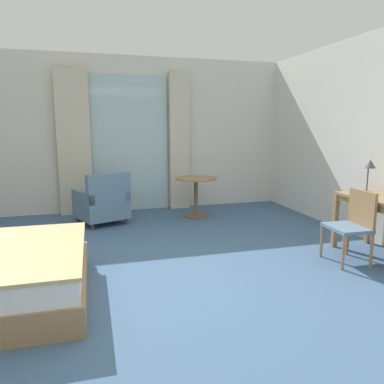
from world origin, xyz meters
name	(u,v)px	position (x,y,z in m)	size (l,w,h in m)	color
ground	(167,290)	(0.00, 0.00, -0.05)	(6.74, 7.79, 0.10)	#426084
wall_back	(125,135)	(0.00, 3.63, 1.43)	(6.34, 0.12, 2.85)	silver
balcony_glass_door	(128,144)	(0.04, 3.55, 1.25)	(1.48, 0.02, 2.51)	silver
curtain_panel_left	(74,143)	(-0.92, 3.45, 1.29)	(0.57, 0.10, 2.58)	beige
curtain_panel_right	(180,142)	(1.00, 3.45, 1.29)	(0.38, 0.10, 2.58)	beige
desk_chair	(353,222)	(2.24, 0.06, 0.48)	(0.43, 0.49, 0.85)	slate
desk_lamp	(370,168)	(2.74, 0.42, 1.06)	(0.14, 0.16, 0.43)	#4C4C51
armchair_by_window	(103,203)	(-0.50, 2.64, 0.34)	(0.93, 0.96, 0.86)	slate
round_cafe_table	(196,188)	(1.10, 2.68, 0.52)	(0.72, 0.72, 0.70)	#9E754C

